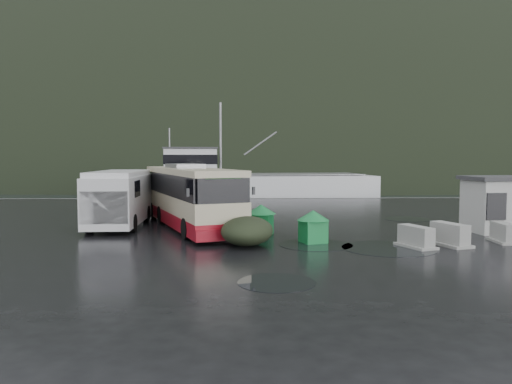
{
  "coord_description": "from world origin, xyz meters",
  "views": [
    {
      "loc": [
        -0.01,
        -21.96,
        3.47
      ],
      "look_at": [
        0.68,
        3.4,
        1.7
      ],
      "focal_mm": 35.0,
      "sensor_mm": 36.0,
      "label": 1
    }
  ],
  "objects_px": {
    "dome_tent": "(247,245)",
    "jersey_barrier_c": "(416,247)",
    "ticket_kiosk": "(502,232)",
    "jersey_barrier_a": "(449,246)",
    "jersey_barrier_b": "(503,242)",
    "waste_bin_left": "(261,235)",
    "waste_bin_right": "(313,243)",
    "coach_bus": "(190,227)",
    "fishing_trawler": "(251,193)",
    "white_van": "(120,226)"
  },
  "relations": [
    {
      "from": "waste_bin_left",
      "to": "jersey_barrier_c",
      "type": "bearing_deg",
      "value": -29.59
    },
    {
      "from": "white_van",
      "to": "ticket_kiosk",
      "type": "xyz_separation_m",
      "value": [
        18.25,
        -2.33,
        0.0
      ]
    },
    {
      "from": "waste_bin_right",
      "to": "jersey_barrier_c",
      "type": "distance_m",
      "value": 3.99
    },
    {
      "from": "coach_bus",
      "to": "white_van",
      "type": "bearing_deg",
      "value": 154.4
    },
    {
      "from": "dome_tent",
      "to": "fishing_trawler",
      "type": "height_order",
      "value": "fishing_trawler"
    },
    {
      "from": "waste_bin_left",
      "to": "waste_bin_right",
      "type": "height_order",
      "value": "waste_bin_left"
    },
    {
      "from": "ticket_kiosk",
      "to": "jersey_barrier_c",
      "type": "height_order",
      "value": "ticket_kiosk"
    },
    {
      "from": "fishing_trawler",
      "to": "waste_bin_left",
      "type": "bearing_deg",
      "value": -96.31
    },
    {
      "from": "ticket_kiosk",
      "to": "jersey_barrier_b",
      "type": "height_order",
      "value": "ticket_kiosk"
    },
    {
      "from": "dome_tent",
      "to": "jersey_barrier_c",
      "type": "relative_size",
      "value": 1.73
    },
    {
      "from": "coach_bus",
      "to": "jersey_barrier_b",
      "type": "relative_size",
      "value": 7.05
    },
    {
      "from": "waste_bin_left",
      "to": "dome_tent",
      "type": "relative_size",
      "value": 0.47
    },
    {
      "from": "white_van",
      "to": "ticket_kiosk",
      "type": "bearing_deg",
      "value": -9.01
    },
    {
      "from": "jersey_barrier_b",
      "to": "fishing_trawler",
      "type": "relative_size",
      "value": 0.06
    },
    {
      "from": "jersey_barrier_a",
      "to": "waste_bin_right",
      "type": "bearing_deg",
      "value": 171.41
    },
    {
      "from": "white_van",
      "to": "dome_tent",
      "type": "relative_size",
      "value": 2.34
    },
    {
      "from": "waste_bin_left",
      "to": "waste_bin_right",
      "type": "bearing_deg",
      "value": -46.71
    },
    {
      "from": "ticket_kiosk",
      "to": "fishing_trawler",
      "type": "distance_m",
      "value": 27.86
    },
    {
      "from": "waste_bin_left",
      "to": "jersey_barrier_a",
      "type": "distance_m",
      "value": 7.9
    },
    {
      "from": "ticket_kiosk",
      "to": "jersey_barrier_b",
      "type": "distance_m",
      "value": 3.17
    },
    {
      "from": "ticket_kiosk",
      "to": "waste_bin_left",
      "type": "bearing_deg",
      "value": 178.2
    },
    {
      "from": "jersey_barrier_a",
      "to": "white_van",
      "type": "bearing_deg",
      "value": 157.78
    },
    {
      "from": "ticket_kiosk",
      "to": "jersey_barrier_a",
      "type": "relative_size",
      "value": 1.87
    },
    {
      "from": "jersey_barrier_a",
      "to": "jersey_barrier_b",
      "type": "distance_m",
      "value": 2.61
    },
    {
      "from": "fishing_trawler",
      "to": "ticket_kiosk",
      "type": "bearing_deg",
      "value": -72.45
    },
    {
      "from": "jersey_barrier_b",
      "to": "fishing_trawler",
      "type": "bearing_deg",
      "value": 109.26
    },
    {
      "from": "waste_bin_left",
      "to": "fishing_trawler",
      "type": "relative_size",
      "value": 0.05
    },
    {
      "from": "waste_bin_right",
      "to": "white_van",
      "type": "bearing_deg",
      "value": 150.78
    },
    {
      "from": "waste_bin_left",
      "to": "dome_tent",
      "type": "xyz_separation_m",
      "value": [
        -0.65,
        -2.62,
        0.0
      ]
    },
    {
      "from": "waste_bin_right",
      "to": "fishing_trawler",
      "type": "bearing_deg",
      "value": 94.23
    },
    {
      "from": "waste_bin_right",
      "to": "dome_tent",
      "type": "distance_m",
      "value": 2.73
    },
    {
      "from": "white_van",
      "to": "jersey_barrier_c",
      "type": "distance_m",
      "value": 14.26
    },
    {
      "from": "jersey_barrier_b",
      "to": "jersey_barrier_c",
      "type": "distance_m",
      "value": 4.12
    },
    {
      "from": "waste_bin_right",
      "to": "fishing_trawler",
      "type": "xyz_separation_m",
      "value": [
        -2.08,
        28.18,
        0.0
      ]
    },
    {
      "from": "dome_tent",
      "to": "fishing_trawler",
      "type": "xyz_separation_m",
      "value": [
        0.6,
        28.63,
        0.0
      ]
    },
    {
      "from": "jersey_barrier_c",
      "to": "waste_bin_right",
      "type": "bearing_deg",
      "value": 163.1
    },
    {
      "from": "jersey_barrier_a",
      "to": "fishing_trawler",
      "type": "bearing_deg",
      "value": 104.27
    },
    {
      "from": "coach_bus",
      "to": "waste_bin_right",
      "type": "xyz_separation_m",
      "value": [
        5.5,
        -4.71,
        0.0
      ]
    },
    {
      "from": "dome_tent",
      "to": "jersey_barrier_a",
      "type": "relative_size",
      "value": 1.62
    },
    {
      "from": "white_van",
      "to": "jersey_barrier_c",
      "type": "bearing_deg",
      "value": -27.54
    },
    {
      "from": "jersey_barrier_b",
      "to": "jersey_barrier_a",
      "type": "bearing_deg",
      "value": -164.86
    },
    {
      "from": "dome_tent",
      "to": "fishing_trawler",
      "type": "relative_size",
      "value": 0.11
    },
    {
      "from": "coach_bus",
      "to": "jersey_barrier_b",
      "type": "height_order",
      "value": "coach_bus"
    },
    {
      "from": "ticket_kiosk",
      "to": "jersey_barrier_b",
      "type": "relative_size",
      "value": 2.09
    },
    {
      "from": "dome_tent",
      "to": "jersey_barrier_b",
      "type": "bearing_deg",
      "value": 1.83
    },
    {
      "from": "coach_bus",
      "to": "jersey_barrier_c",
      "type": "relative_size",
      "value": 6.74
    },
    {
      "from": "jersey_barrier_a",
      "to": "jersey_barrier_c",
      "type": "bearing_deg",
      "value": -166.24
    },
    {
      "from": "dome_tent",
      "to": "jersey_barrier_c",
      "type": "bearing_deg",
      "value": -6.2
    },
    {
      "from": "waste_bin_right",
      "to": "jersey_barrier_a",
      "type": "distance_m",
      "value": 5.34
    },
    {
      "from": "white_van",
      "to": "jersey_barrier_a",
      "type": "distance_m",
      "value": 15.45
    }
  ]
}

